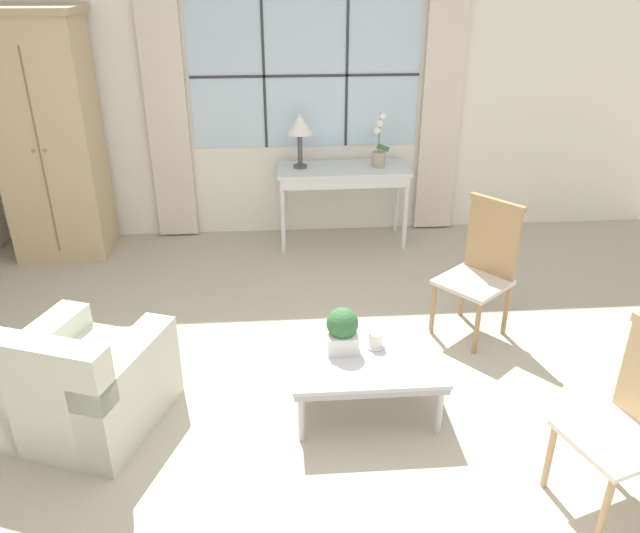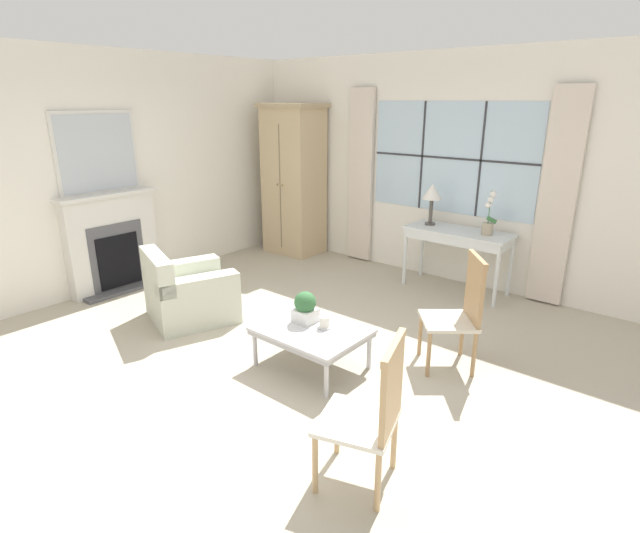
% 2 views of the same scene
% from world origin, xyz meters
% --- Properties ---
extents(ground_plane, '(14.00, 14.00, 0.00)m').
position_xyz_m(ground_plane, '(0.00, 0.00, 0.00)').
color(ground_plane, '#B2A893').
extents(wall_back_windowed, '(7.20, 0.14, 2.80)m').
position_xyz_m(wall_back_windowed, '(0.00, 3.02, 1.39)').
color(wall_back_windowed, white).
rests_on(wall_back_windowed, ground_plane).
extents(wall_left, '(0.06, 7.20, 2.80)m').
position_xyz_m(wall_left, '(-3.03, 0.60, 1.40)').
color(wall_left, white).
rests_on(wall_left, ground_plane).
extents(fireplace, '(0.34, 1.18, 2.12)m').
position_xyz_m(fireplace, '(-2.91, 0.06, 0.71)').
color(fireplace, '#515156').
rests_on(fireplace, ground_plane).
extents(armoire, '(0.88, 0.65, 2.18)m').
position_xyz_m(armoire, '(-2.30, 2.66, 1.10)').
color(armoire, tan).
rests_on(armoire, ground_plane).
extents(console_table, '(1.24, 0.51, 0.75)m').
position_xyz_m(console_table, '(0.33, 2.68, 0.67)').
color(console_table, silver).
rests_on(console_table, ground_plane).
extents(table_lamp, '(0.25, 0.25, 0.51)m').
position_xyz_m(table_lamp, '(-0.07, 2.72, 1.14)').
color(table_lamp, '#4C4742').
rests_on(table_lamp, console_table).
extents(potted_orchid, '(0.16, 0.13, 0.51)m').
position_xyz_m(potted_orchid, '(0.67, 2.69, 0.93)').
color(potted_orchid, tan).
rests_on(potted_orchid, console_table).
extents(armchair_upholstered, '(1.04, 1.04, 0.76)m').
position_xyz_m(armchair_upholstered, '(-1.48, 0.08, 0.27)').
color(armchair_upholstered, beige).
rests_on(armchair_upholstered, ground_plane).
extents(side_chair_wooden, '(0.62, 0.62, 1.01)m').
position_xyz_m(side_chair_wooden, '(1.16, 0.96, 0.55)').
color(side_chair_wooden, beige).
rests_on(side_chair_wooden, ground_plane).
extents(accent_chair_wooden, '(0.55, 0.55, 0.97)m').
position_xyz_m(accent_chair_wooden, '(1.39, -0.71, 0.54)').
color(accent_chair_wooden, white).
rests_on(accent_chair_wooden, ground_plane).
extents(coffee_table, '(0.90, 0.69, 0.37)m').
position_xyz_m(coffee_table, '(0.19, 0.13, 0.33)').
color(coffee_table, '#BCBCC1').
rests_on(coffee_table, ground_plane).
extents(potted_plant_small, '(0.19, 0.19, 0.28)m').
position_xyz_m(potted_plant_small, '(0.06, 0.20, 0.51)').
color(potted_plant_small, white).
rests_on(potted_plant_small, coffee_table).
extents(pillar_candle, '(0.12, 0.12, 0.12)m').
position_xyz_m(pillar_candle, '(0.27, 0.21, 0.42)').
color(pillar_candle, silver).
rests_on(pillar_candle, coffee_table).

